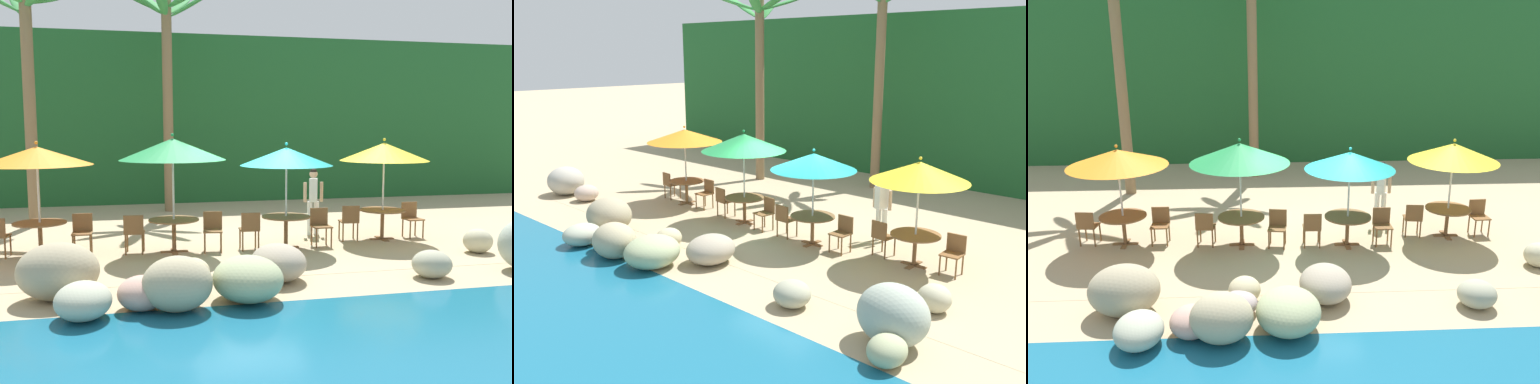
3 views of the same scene
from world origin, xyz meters
The scene contains 23 objects.
ground_plane centered at (0.00, 0.00, 0.00)m, with size 120.00×120.00×0.00m, color tan.
terrace_deck centered at (0.00, 0.00, 0.00)m, with size 18.00×5.20×0.01m.
foliage_backdrop centered at (0.00, 9.00, 3.00)m, with size 28.00×2.40×6.00m.
rock_seawall centered at (-1.58, -3.11, 0.39)m, with size 14.42×3.31×1.03m.
umbrella_orange centered at (-4.42, 0.09, 2.14)m, with size 2.29×2.29×2.46m.
dining_table_orange centered at (-4.42, 0.09, 0.61)m, with size 1.10×1.10×0.74m.
chair_orange_seaward centered at (-3.57, 0.18, 0.51)m, with size 0.42×0.43×0.87m.
chair_orange_inland centered at (-5.27, 0.10, 0.51)m, with size 0.46×0.47×0.87m.
umbrella_green centered at (-1.62, -0.12, 2.27)m, with size 2.30×2.30×2.61m.
dining_table_green centered at (-1.62, -0.12, 0.61)m, with size 1.10×1.10×0.74m.
chair_green_seaward centered at (-0.76, -0.15, 0.51)m, with size 0.48×0.48×0.87m.
chair_green_inland centered at (-2.47, -0.12, 0.51)m, with size 0.46×0.47×0.87m.
umbrella_teal centered at (0.90, -0.24, 2.09)m, with size 2.09×2.09×2.40m.
dining_table_teal centered at (0.90, -0.24, 0.61)m, with size 1.10×1.10×0.74m.
chair_teal_seaward centered at (1.75, -0.16, 0.51)m, with size 0.42×0.43×0.87m.
chair_teal_inland centered at (0.04, -0.31, 0.51)m, with size 0.43×0.44×0.87m.
umbrella_yellow centered at (3.46, 0.18, 2.15)m, with size 2.14×2.14×2.48m.
dining_table_yellow centered at (3.46, 0.18, 0.61)m, with size 1.10×1.10×0.74m.
chair_yellow_seaward centered at (4.31, 0.31, 0.51)m, with size 0.44×0.45×0.87m.
chair_yellow_inland centered at (2.61, 0.18, 0.51)m, with size 0.46×0.47×0.87m.
palm_tree_nearest centered at (-5.17, 4.21, 4.46)m, with size 3.45×3.19×6.68m.
palm_tree_second centered at (-1.31, 5.96, 4.81)m, with size 3.30×3.25×7.12m.
waiter_in_white centered at (2.00, 1.13, 0.99)m, with size 0.52×0.39×1.70m.
Camera 2 is at (9.16, -10.66, 4.65)m, focal length 39.56 mm.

